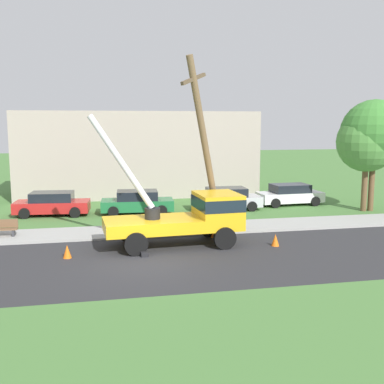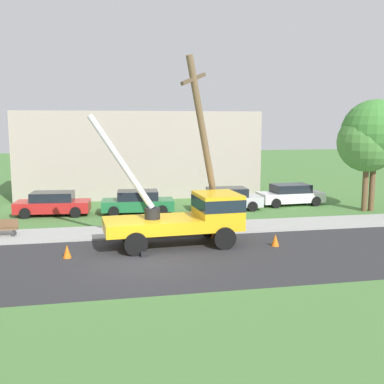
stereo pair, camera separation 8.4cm
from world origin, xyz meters
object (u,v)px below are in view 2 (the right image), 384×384
object	(u,v)px
parked_sedan_white	(290,195)
parked_sedan_green	(138,202)
traffic_cone_behind	(67,251)
roadside_tree_far	(375,134)
parked_sedan_red	(53,204)
roadside_tree_near	(368,142)
leaning_utility_pole	(205,147)
utility_truck	(191,214)
parked_sedan_silver	(227,199)
traffic_cone_curbside	(214,232)
traffic_cone_ahead	(275,240)
park_bench	(1,229)

from	to	relation	value
parked_sedan_white	parked_sedan_green	bearing A→B (deg)	-174.59
traffic_cone_behind	parked_sedan_white	distance (m)	17.48
parked_sedan_green	roadside_tree_far	distance (m)	15.40
parked_sedan_green	roadside_tree_far	size ratio (longest dim) A/B	0.64
roadside_tree_far	parked_sedan_red	bearing A→B (deg)	172.60
parked_sedan_white	roadside_tree_near	distance (m)	6.03
parked_sedan_red	parked_sedan_white	xyz separation A→B (m)	(15.61, 0.51, 0.00)
leaning_utility_pole	traffic_cone_behind	size ratio (longest dim) A/B	15.51
utility_truck	parked_sedan_white	bearing A→B (deg)	45.67
parked_sedan_silver	roadside_tree_far	bearing A→B (deg)	-14.09
traffic_cone_curbside	parked_sedan_silver	xyz separation A→B (m)	(2.62, 7.08, 0.43)
traffic_cone_ahead	parked_sedan_silver	size ratio (longest dim) A/B	0.13
traffic_cone_ahead	park_bench	size ratio (longest dim) A/B	0.35
leaning_utility_pole	roadside_tree_near	xyz separation A→B (m)	(11.49, 4.63, -0.09)
traffic_cone_behind	parked_sedan_white	size ratio (longest dim) A/B	0.12
parked_sedan_silver	roadside_tree_near	world-z (taller)	roadside_tree_near
traffic_cone_behind	parked_sedan_green	size ratio (longest dim) A/B	0.12
roadside_tree_near	roadside_tree_far	world-z (taller)	roadside_tree_far
parked_sedan_red	park_bench	xyz separation A→B (m)	(-1.99, -5.43, -0.25)
traffic_cone_ahead	parked_sedan_white	distance (m)	11.25
roadside_tree_near	leaning_utility_pole	bearing A→B (deg)	-158.05
utility_truck	roadside_tree_far	distance (m)	14.64
parked_sedan_green	roadside_tree_near	distance (m)	14.81
utility_truck	park_bench	bearing A→B (deg)	161.16
parked_sedan_silver	roadside_tree_near	size ratio (longest dim) A/B	0.71
parked_sedan_red	roadside_tree_near	size ratio (longest dim) A/B	0.73
parked_sedan_red	utility_truck	bearing A→B (deg)	-50.97
parked_sedan_white	roadside_tree_far	bearing A→B (deg)	-36.38
parked_sedan_red	roadside_tree_far	distance (m)	20.39
park_bench	parked_sedan_green	bearing A→B (deg)	34.85
traffic_cone_ahead	leaning_utility_pole	bearing A→B (deg)	139.25
roadside_tree_near	traffic_cone_ahead	bearing A→B (deg)	-141.30
leaning_utility_pole	park_bench	world-z (taller)	leaning_utility_pole
utility_truck	traffic_cone_curbside	size ratio (longest dim) A/B	12.30
utility_truck	traffic_cone_ahead	world-z (taller)	utility_truck
traffic_cone_behind	roadside_tree_near	xyz separation A→B (m)	(17.96, 7.07, 4.08)
leaning_utility_pole	roadside_tree_near	world-z (taller)	leaning_utility_pole
utility_truck	parked_sedan_silver	bearing A→B (deg)	63.66
leaning_utility_pole	traffic_cone_ahead	size ratio (longest dim) A/B	15.51
parked_sedan_silver	roadside_tree_far	distance (m)	10.10
traffic_cone_ahead	parked_sedan_red	size ratio (longest dim) A/B	0.12
parked_sedan_green	park_bench	distance (m)	8.67
traffic_cone_behind	parked_sedan_red	world-z (taller)	parked_sedan_red
leaning_utility_pole	roadside_tree_near	size ratio (longest dim) A/B	1.39
park_bench	traffic_cone_ahead	bearing A→B (deg)	-18.09
park_bench	roadside_tree_far	world-z (taller)	roadside_tree_far
utility_truck	roadside_tree_far	xyz separation A→B (m)	(12.94, 5.88, 3.50)
parked_sedan_red	park_bench	size ratio (longest dim) A/B	2.84
traffic_cone_curbside	parked_sedan_silver	distance (m)	7.56
parked_sedan_green	roadside_tree_near	world-z (taller)	roadside_tree_near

